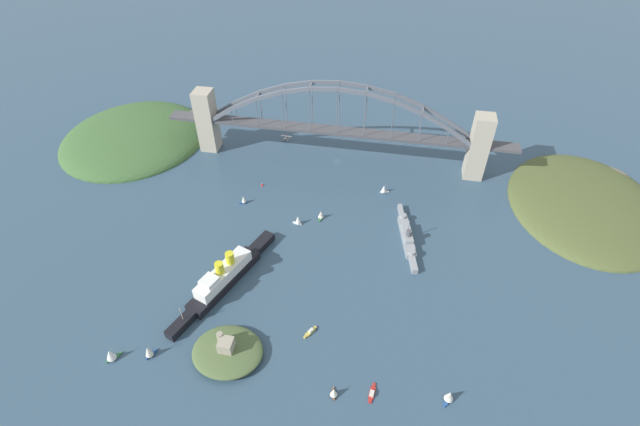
% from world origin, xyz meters
% --- Properties ---
extents(ground_plane, '(1400.00, 1400.00, 0.00)m').
position_xyz_m(ground_plane, '(0.00, 0.00, 0.00)').
color(ground_plane, '#334C60').
extents(harbor_arch_bridge, '(291.44, 15.71, 71.75)m').
position_xyz_m(harbor_arch_bridge, '(-0.00, 0.00, 30.52)').
color(harbor_arch_bridge, '#ADA38E').
rests_on(harbor_arch_bridge, ground).
extents(headland_west_shore, '(115.23, 138.98, 19.76)m').
position_xyz_m(headland_west_shore, '(-200.14, 22.91, 0.00)').
color(headland_west_shore, '#4C562D').
rests_on(headland_west_shore, ground).
extents(headland_east_shore, '(129.42, 137.33, 26.62)m').
position_xyz_m(headland_east_shore, '(188.38, -3.06, 0.00)').
color(headland_east_shore, '#3D6033').
rests_on(headland_east_shore, ground).
extents(ocean_liner, '(42.37, 95.65, 21.09)m').
position_xyz_m(ocean_liner, '(49.27, 149.36, 6.14)').
color(ocean_liner, black).
rests_on(ocean_liner, ground).
extents(naval_cruiser, '(17.19, 66.64, 17.26)m').
position_xyz_m(naval_cruiser, '(-64.32, 87.14, 3.13)').
color(naval_cruiser, gray).
rests_on(naval_cruiser, ground).
extents(fort_island_mid_harbor, '(40.16, 35.03, 13.94)m').
position_xyz_m(fort_island_mid_harbor, '(30.61, 198.99, 3.50)').
color(fort_island_mid_harbor, '#4C6038').
rests_on(fort_island_mid_harbor, ground).
extents(seaplane_taxiing_near_bridge, '(10.34, 7.36, 4.92)m').
position_xyz_m(seaplane_taxiing_near_bridge, '(51.12, -25.41, 2.09)').
color(seaplane_taxiing_near_bridge, '#B7B7B2').
rests_on(seaplane_taxiing_near_bridge, ground).
extents(small_boat_0, '(5.74, 7.63, 9.74)m').
position_xyz_m(small_boat_0, '(73.42, 207.82, 4.57)').
color(small_boat_0, '#234C8C').
rests_on(small_boat_0, ground).
extents(small_boat_1, '(4.60, 7.65, 7.60)m').
position_xyz_m(small_boat_1, '(-0.02, 76.01, 3.51)').
color(small_boat_1, '#2D6B3D').
rests_on(small_boat_1, ground).
extents(small_boat_2, '(6.17, 4.20, 7.45)m').
position_xyz_m(small_boat_2, '(62.00, 69.60, 3.47)').
color(small_boat_2, '#234C8C').
rests_on(small_boat_2, ground).
extents(small_boat_3, '(6.62, 9.56, 2.28)m').
position_xyz_m(small_boat_3, '(-12.17, 176.33, 0.84)').
color(small_boat_3, gold).
rests_on(small_boat_3, ground).
extents(small_boat_4, '(3.58, 11.55, 2.12)m').
position_xyz_m(small_boat_4, '(-51.54, 207.59, 0.74)').
color(small_boat_4, '#B2231E').
rests_on(small_boat_4, ground).
extents(small_boat_5, '(4.73, 7.09, 7.41)m').
position_xyz_m(small_boat_5, '(-31.86, 212.18, 3.54)').
color(small_boat_5, brown).
rests_on(small_boat_5, ground).
extents(small_boat_6, '(6.44, 8.37, 8.42)m').
position_xyz_m(small_boat_6, '(-90.99, 203.55, 3.94)').
color(small_boat_6, '#234C8C').
rests_on(small_boat_6, ground).
extents(small_boat_7, '(7.17, 4.96, 8.00)m').
position_xyz_m(small_boat_7, '(-43.81, 36.55, 3.71)').
color(small_boat_7, silver).
rests_on(small_boat_7, ground).
extents(small_boat_8, '(6.99, 4.60, 8.69)m').
position_xyz_m(small_boat_8, '(15.34, 85.58, 4.10)').
color(small_boat_8, silver).
rests_on(small_boat_8, ground).
extents(small_boat_9, '(7.58, 8.76, 9.26)m').
position_xyz_m(small_boat_9, '(93.39, 213.47, 4.31)').
color(small_boat_9, '#2D6B3D').
rests_on(small_boat_9, ground).
extents(channel_marker_buoy, '(2.20, 2.20, 2.75)m').
position_xyz_m(channel_marker_buoy, '(54.17, 45.68, 1.12)').
color(channel_marker_buoy, red).
rests_on(channel_marker_buoy, ground).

